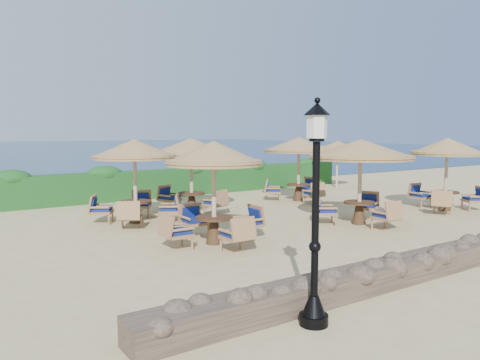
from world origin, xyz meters
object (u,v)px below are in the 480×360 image
Objects in this scene: lamp_post at (315,223)px; cafe_set_5 at (299,155)px; cafe_set_4 at (191,156)px; extra_parasol at (337,146)px; cafe_set_0 at (214,177)px; cafe_set_1 at (360,160)px; cafe_set_2 at (447,160)px; cafe_set_3 at (135,167)px.

lamp_post reaches higher than cafe_set_5.
lamp_post is 10.23m from cafe_set_4.
cafe_set_0 is (-11.26, -6.77, -0.43)m from extra_parasol.
cafe_set_2 is (4.52, -0.02, -0.14)m from cafe_set_1.
cafe_set_5 is (1.64, 4.80, -0.07)m from cafe_set_1.
extra_parasol is 9.79m from cafe_set_4.
cafe_set_5 is (4.99, -0.03, -0.09)m from cafe_set_4.
cafe_set_1 is 5.08m from cafe_set_5.
cafe_set_3 is at bearing 85.69° from lamp_post.
cafe_set_3 is 0.97× the size of cafe_set_4.
cafe_set_1 is 1.17× the size of cafe_set_2.
lamp_post is 5.40m from cafe_set_0.
cafe_set_3 is at bearing 100.07° from cafe_set_0.
cafe_set_1 is at bearing 37.47° from lamp_post.
cafe_set_4 is (-3.35, 4.83, 0.02)m from cafe_set_1.
lamp_post reaches higher than cafe_set_2.
cafe_set_0 is 5.10m from cafe_set_1.
cafe_set_0 is at bearing -148.97° from extra_parasol.
cafe_set_4 is (-9.53, -2.25, -0.15)m from extra_parasol.
cafe_set_1 reaches higher than extra_parasol.
cafe_set_1 is at bearing -131.11° from extra_parasol.
cafe_set_4 is (2.40, 0.76, 0.25)m from cafe_set_3.
cafe_set_1 and cafe_set_2 have the same top height.
lamp_post is at bearing -136.40° from extra_parasol.
cafe_set_1 is 1.12× the size of cafe_set_5.
cafe_set_5 is at bearing 5.70° from cafe_set_3.
cafe_set_4 is at bearing 69.07° from cafe_set_0.
cafe_set_2 is at bearing -1.96° from cafe_set_0.
cafe_set_2 is (10.94, 4.90, 0.30)m from lamp_post.
cafe_set_0 is (1.34, 5.23, 0.19)m from lamp_post.
cafe_set_5 is at bearing 50.33° from lamp_post.
cafe_set_1 is at bearing -55.24° from cafe_set_4.
cafe_set_5 is (8.07, 9.73, 0.38)m from lamp_post.
extra_parasol is 0.87× the size of cafe_set_2.
cafe_set_2 is 0.96× the size of cafe_set_5.
cafe_set_1 is 1.14× the size of cafe_set_4.
cafe_set_2 is (9.60, -0.33, 0.12)m from cafe_set_0.
cafe_set_5 is (-4.53, -2.27, -0.24)m from extra_parasol.
cafe_set_2 is 11.05m from cafe_set_3.
lamp_post is 11.99m from cafe_set_2.
cafe_set_2 is 9.24m from cafe_set_4.
cafe_set_1 and cafe_set_5 have the same top height.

